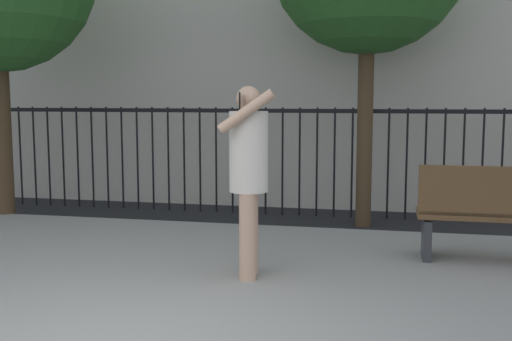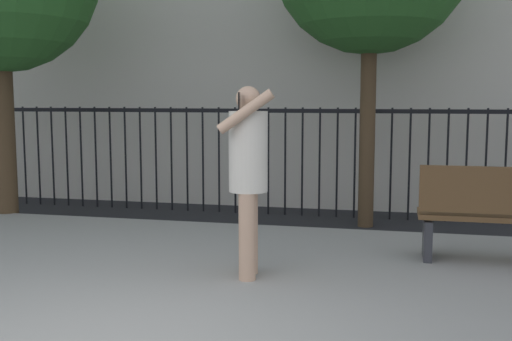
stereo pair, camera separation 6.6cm
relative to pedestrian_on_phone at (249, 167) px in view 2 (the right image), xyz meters
name	(u,v)px [view 2 (the right image)]	position (x,y,z in m)	size (l,w,h in m)	color
sidewalk	(199,281)	(-0.47, -0.01, -1.05)	(28.00, 4.40, 0.15)	gray
iron_fence	(277,147)	(-0.47, 3.69, -0.11)	(12.03, 0.04, 1.60)	black
pedestrian_on_phone	(249,167)	(0.00, 0.00, 0.00)	(0.50, 0.68, 1.69)	tan
street_bench	(505,213)	(2.28, 0.91, -0.48)	(1.60, 0.45, 0.95)	brown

